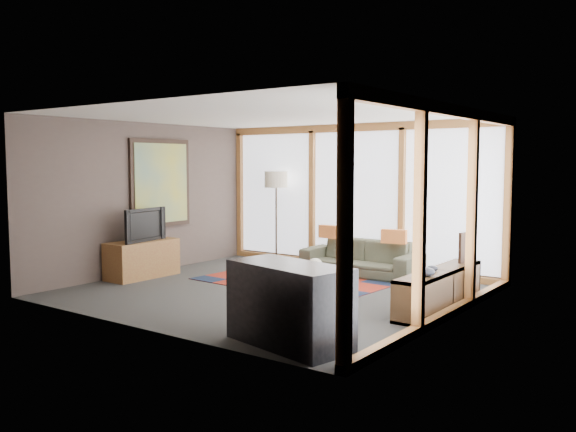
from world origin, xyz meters
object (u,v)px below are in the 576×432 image
Objects in this scene: floor_lamp at (276,217)px; television at (141,225)px; sofa at (361,258)px; bookshelf at (439,289)px; coffee_table at (313,283)px; bar_counter at (289,304)px; tv_console at (142,259)px.

floor_lamp is 1.83× the size of television.
floor_lamp is 2.69m from television.
floor_lamp is (-1.94, 0.17, 0.58)m from sofa.
floor_lamp is at bearing 156.78° from bookshelf.
coffee_table is (0.22, -1.81, -0.11)m from sofa.
sofa is at bearing 121.06° from bar_counter.
tv_console reaches higher than coffee_table.
coffee_table is 3.16m from television.
bookshelf is at bearing -37.82° from sofa.
bookshelf reaches higher than coffee_table.
bar_counter is (1.35, -3.95, 0.13)m from sofa.
television is (-2.81, -2.37, 0.59)m from sofa.
sofa is at bearing 96.98° from coffee_table.
floor_lamp is 0.84× the size of bookshelf.
bookshelf is 1.53× the size of bar_counter.
sofa is 1.16× the size of floor_lamp.
floor_lamp reaches higher than coffee_table.
coffee_table is at bearing 9.60° from tv_console.
sofa is at bearing -58.58° from television.
television is 0.70× the size of bar_counter.
bookshelf is at bearing 86.71° from bar_counter.
sofa is 2.53m from bookshelf.
sofa is 0.98× the size of bookshelf.
bar_counter reaches higher than sofa.
bookshelf is at bearing 9.33° from tv_console.
coffee_table is 0.54× the size of bookshelf.
floor_lamp reaches higher than sofa.
bookshelf is (2.02, -1.53, -0.04)m from sofa.
sofa is 3.72m from television.
floor_lamp is at bearing 174.19° from sofa.
floor_lamp is 1.42× the size of tv_console.
sofa is 2.13× the size of television.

